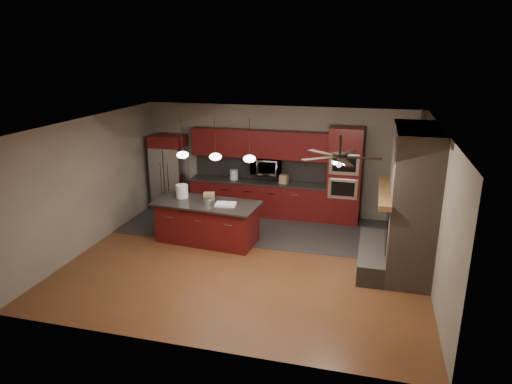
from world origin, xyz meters
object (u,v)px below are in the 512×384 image
(counter_bucket, at_px, (234,175))
(paint_tray, at_px, (226,204))
(microwave, at_px, (266,166))
(refrigerator, at_px, (170,172))
(counter_box, at_px, (284,179))
(oven_tower, at_px, (344,176))
(cardboard_box, at_px, (209,196))
(paint_can, at_px, (207,201))
(kitchen_island, at_px, (207,222))
(white_bucket, at_px, (182,191))

(counter_bucket, bearing_deg, paint_tray, -77.66)
(microwave, distance_m, counter_bucket, 0.89)
(microwave, relative_size, counter_bucket, 3.00)
(refrigerator, distance_m, counter_box, 3.10)
(oven_tower, xyz_separation_m, counter_box, (-1.49, -0.04, -0.18))
(paint_tray, bearing_deg, cardboard_box, 141.96)
(oven_tower, distance_m, paint_can, 3.48)
(oven_tower, xyz_separation_m, counter_bucket, (-2.82, 0.01, -0.17))
(paint_can, distance_m, counter_bucket, 2.09)
(kitchen_island, xyz_separation_m, paint_tray, (0.46, -0.07, 0.48))
(microwave, height_order, counter_box, microwave)
(microwave, xyz_separation_m, cardboard_box, (-0.87, -1.84, -0.30))
(oven_tower, distance_m, paint_tray, 3.16)
(counter_bucket, bearing_deg, microwave, 3.38)
(paint_tray, distance_m, counter_bucket, 2.14)
(paint_tray, bearing_deg, refrigerator, 131.14)
(microwave, relative_size, cardboard_box, 3.01)
(paint_tray, bearing_deg, counter_bucket, 95.41)
(kitchen_island, distance_m, cardboard_box, 0.58)
(kitchen_island, height_order, paint_tray, paint_tray)
(microwave, bearing_deg, refrigerator, -177.13)
(microwave, xyz_separation_m, kitchen_island, (-0.85, -2.06, -0.84))
(microwave, bearing_deg, paint_can, -110.72)
(white_bucket, distance_m, paint_can, 0.77)
(paint_tray, bearing_deg, paint_can, 173.38)
(microwave, height_order, refrigerator, refrigerator)
(refrigerator, bearing_deg, paint_can, -47.89)
(kitchen_island, relative_size, white_bucket, 8.04)
(paint_can, bearing_deg, paint_tray, 0.31)
(oven_tower, distance_m, white_bucket, 3.93)
(white_bucket, relative_size, paint_can, 1.63)
(counter_box, bearing_deg, oven_tower, 16.03)
(refrigerator, height_order, counter_box, refrigerator)
(oven_tower, bearing_deg, microwave, 178.34)
(white_bucket, distance_m, paint_tray, 1.17)
(kitchen_island, height_order, counter_box, counter_box)
(microwave, relative_size, kitchen_island, 0.31)
(paint_tray, xyz_separation_m, counter_bucket, (-0.46, 2.08, 0.08))
(white_bucket, bearing_deg, cardboard_box, 1.38)
(paint_can, relative_size, counter_bucket, 0.75)
(oven_tower, relative_size, counter_box, 10.82)
(microwave, xyz_separation_m, counter_bucket, (-0.85, -0.05, -0.28))
(cardboard_box, bearing_deg, oven_tower, 17.11)
(paint_can, relative_size, cardboard_box, 0.75)
(cardboard_box, xyz_separation_m, counter_box, (1.36, 1.74, 0.01))
(oven_tower, relative_size, paint_can, 13.02)
(counter_box, bearing_deg, kitchen_island, -109.90)
(oven_tower, xyz_separation_m, cardboard_box, (-2.85, -1.79, -0.19))
(microwave, height_order, kitchen_island, microwave)
(microwave, distance_m, counter_box, 0.57)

